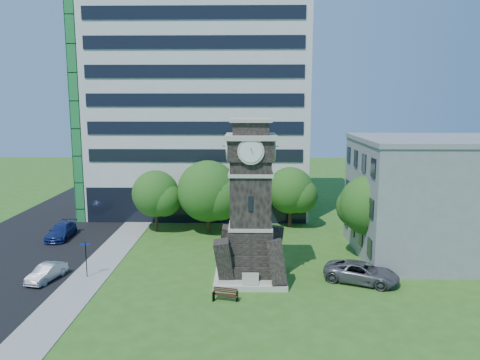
{
  "coord_description": "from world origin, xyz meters",
  "views": [
    {
      "loc": [
        2.88,
        -32.3,
        13.46
      ],
      "look_at": [
        2.1,
        7.35,
        6.77
      ],
      "focal_mm": 35.0,
      "sensor_mm": 36.0,
      "label": 1
    }
  ],
  "objects_px": {
    "clock_tower": "(251,211)",
    "car_street_mid": "(47,273)",
    "car_street_north": "(61,231)",
    "street_sign": "(86,256)",
    "car_east_lot": "(361,273)",
    "park_bench": "(225,294)"
  },
  "relations": [
    {
      "from": "clock_tower",
      "to": "street_sign",
      "type": "relative_size",
      "value": 4.35
    },
    {
      "from": "clock_tower",
      "to": "car_street_mid",
      "type": "relative_size",
      "value": 3.29
    },
    {
      "from": "car_street_north",
      "to": "street_sign",
      "type": "xyz_separation_m",
      "value": [
        6.13,
        -10.33,
        1.05
      ]
    },
    {
      "from": "clock_tower",
      "to": "car_east_lot",
      "type": "xyz_separation_m",
      "value": [
        8.35,
        -0.7,
        -4.52
      ]
    },
    {
      "from": "car_street_north",
      "to": "street_sign",
      "type": "height_order",
      "value": "street_sign"
    },
    {
      "from": "car_street_mid",
      "to": "car_east_lot",
      "type": "relative_size",
      "value": 0.68
    },
    {
      "from": "clock_tower",
      "to": "car_street_north",
      "type": "height_order",
      "value": "clock_tower"
    },
    {
      "from": "clock_tower",
      "to": "park_bench",
      "type": "bearing_deg",
      "value": -112.32
    },
    {
      "from": "car_east_lot",
      "to": "street_sign",
      "type": "distance_m",
      "value": 21.03
    },
    {
      "from": "clock_tower",
      "to": "car_east_lot",
      "type": "bearing_deg",
      "value": -4.77
    },
    {
      "from": "car_street_mid",
      "to": "car_east_lot",
      "type": "height_order",
      "value": "car_east_lot"
    },
    {
      "from": "park_bench",
      "to": "street_sign",
      "type": "xyz_separation_m",
      "value": [
        -10.94,
        4.05,
        1.29
      ]
    },
    {
      "from": "car_east_lot",
      "to": "clock_tower",
      "type": "bearing_deg",
      "value": 108.54
    },
    {
      "from": "car_street_north",
      "to": "street_sign",
      "type": "bearing_deg",
      "value": -61.46
    },
    {
      "from": "car_street_mid",
      "to": "street_sign",
      "type": "height_order",
      "value": "street_sign"
    },
    {
      "from": "clock_tower",
      "to": "car_street_mid",
      "type": "bearing_deg",
      "value": -177.18
    },
    {
      "from": "car_east_lot",
      "to": "street_sign",
      "type": "relative_size",
      "value": 1.96
    },
    {
      "from": "clock_tower",
      "to": "car_street_north",
      "type": "distance_m",
      "value": 21.86
    },
    {
      "from": "car_street_mid",
      "to": "car_east_lot",
      "type": "xyz_separation_m",
      "value": [
        23.85,
        0.07,
        0.15
      ]
    },
    {
      "from": "park_bench",
      "to": "car_street_north",
      "type": "bearing_deg",
      "value": 153.47
    },
    {
      "from": "car_east_lot",
      "to": "car_street_mid",
      "type": "bearing_deg",
      "value": 113.48
    },
    {
      "from": "park_bench",
      "to": "street_sign",
      "type": "height_order",
      "value": "street_sign"
    }
  ]
}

